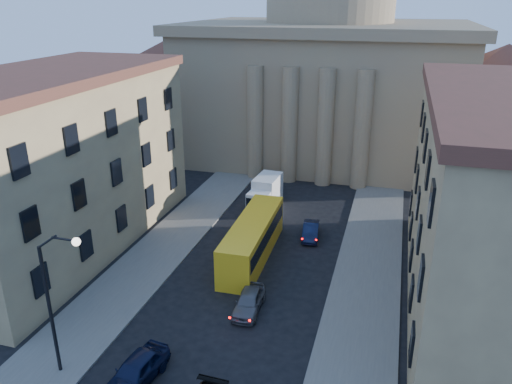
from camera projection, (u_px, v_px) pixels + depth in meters
The scene contains 11 objects.
sidewalk_left at pixel (132, 279), 37.62m from camera, with size 5.00×60.00×0.15m, color #5C5854.
sidewalk_right at pixel (361, 316), 33.25m from camera, with size 5.00×60.00×0.15m, color #5C5854.
church at pixel (327, 64), 64.68m from camera, with size 68.02×28.76×36.60m.
building_left at pixel (55, 161), 40.71m from camera, with size 11.60×26.60×14.70m.
building_right at pixel (509, 206), 31.97m from camera, with size 11.60×26.60×14.70m.
street_lamp at pixel (55, 294), 26.38m from camera, with size 2.62×0.44×8.83m.
car_left_near at pixel (136, 371), 27.35m from camera, with size 1.87×4.66×1.59m, color black.
car_right_far at pixel (249, 301), 33.76m from camera, with size 1.68×4.17×1.42m, color #505156.
car_right_distant at pixel (311, 231), 44.12m from camera, with size 1.35×3.88×1.28m, color black.
city_bus at pixel (253, 238), 40.40m from camera, with size 2.91×11.50×3.23m.
box_truck at pixel (265, 193), 50.42m from camera, with size 2.51×5.59×3.00m.
Camera 1 is at (9.49, -10.80, 19.90)m, focal length 35.00 mm.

